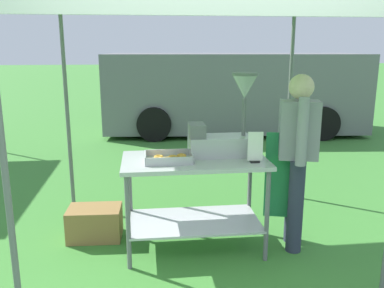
# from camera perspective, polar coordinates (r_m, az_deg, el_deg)

# --- Properties ---
(ground_plane) EXTENTS (70.00, 70.00, 0.00)m
(ground_plane) POSITION_cam_1_polar(r_m,az_deg,el_deg) (8.51, -3.02, 0.96)
(ground_plane) COLOR #3D7F33
(stall_canopy) EXTENTS (2.80, 2.38, 2.29)m
(stall_canopy) POSITION_cam_1_polar(r_m,az_deg,el_deg) (3.63, 0.20, 19.29)
(stall_canopy) COLOR slate
(stall_canopy) RESTS_ON ground
(donut_cart) EXTENTS (1.28, 0.70, 0.87)m
(donut_cart) POSITION_cam_1_polar(r_m,az_deg,el_deg) (3.71, 0.36, -5.46)
(donut_cart) COLOR #B7B7BC
(donut_cart) RESTS_ON ground
(donut_tray) EXTENTS (0.41, 0.29, 0.07)m
(donut_tray) POSITION_cam_1_polar(r_m,az_deg,el_deg) (3.56, -3.33, -2.07)
(donut_tray) COLOR #B7B7BC
(donut_tray) RESTS_ON donut_cart
(donut_fryer) EXTENTS (0.62, 0.28, 0.75)m
(donut_fryer) POSITION_cam_1_polar(r_m,az_deg,el_deg) (3.72, 4.52, 2.15)
(donut_fryer) COLOR #B7B7BC
(donut_fryer) RESTS_ON donut_cart
(menu_sign) EXTENTS (0.13, 0.05, 0.27)m
(menu_sign) POSITION_cam_1_polar(r_m,az_deg,el_deg) (3.54, 8.80, -0.74)
(menu_sign) COLOR black
(menu_sign) RESTS_ON donut_cart
(vendor) EXTENTS (0.47, 0.54, 1.61)m
(vendor) POSITION_cam_1_polar(r_m,az_deg,el_deg) (3.80, 14.36, -1.27)
(vendor) COLOR #2D3347
(vendor) RESTS_ON ground
(supply_crate) EXTENTS (0.53, 0.37, 0.31)m
(supply_crate) POSITION_cam_1_polar(r_m,az_deg,el_deg) (4.19, -13.37, -10.63)
(supply_crate) COLOR olive
(supply_crate) RESTS_ON ground
(van_grey) EXTENTS (5.56, 2.47, 1.69)m
(van_grey) POSITION_cam_1_polar(r_m,az_deg,el_deg) (9.03, 5.69, 7.28)
(van_grey) COLOR slate
(van_grey) RESTS_ON ground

